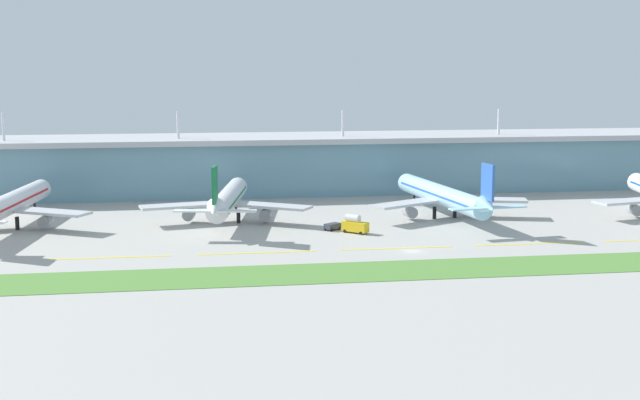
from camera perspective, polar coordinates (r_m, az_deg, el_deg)
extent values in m
plane|color=#A8A59E|center=(205.53, 6.20, -3.43)|extent=(600.00, 600.00, 0.00)
cube|color=#6693A8|center=(301.11, 1.34, 2.32)|extent=(280.00, 28.00, 18.01)
cube|color=#B2B2B7|center=(300.12, 1.35, 4.19)|extent=(288.00, 34.00, 1.80)
cylinder|color=silver|center=(295.78, -20.41, 4.61)|extent=(0.90, 0.90, 9.00)
cylinder|color=silver|center=(289.63, -9.47, 4.97)|extent=(0.90, 0.90, 9.00)
cylinder|color=silver|center=(294.22, 1.54, 5.15)|extent=(0.90, 0.90, 9.00)
cylinder|color=silver|center=(309.05, 11.86, 5.15)|extent=(0.90, 0.90, 9.00)
cylinder|color=white|center=(247.34, -20.12, -0.28)|extent=(13.59, 60.32, 5.80)
cone|color=white|center=(277.48, -18.00, 0.78)|extent=(5.98, 4.68, 5.51)
cube|color=#B7BABF|center=(239.72, -17.73, -0.76)|extent=(24.24, 17.74, 0.70)
cylinder|color=gray|center=(241.89, -17.88, -1.35)|extent=(3.76, 4.88, 3.20)
cylinder|color=black|center=(269.18, -18.53, -0.50)|extent=(0.70, 0.70, 3.60)
cylinder|color=black|center=(244.28, -19.58, -1.48)|extent=(1.10, 1.10, 3.60)
cube|color=red|center=(247.28, -20.13, -0.19)|extent=(12.85, 54.37, 0.60)
cylinder|color=silver|center=(243.99, -6.16, 0.10)|extent=(13.87, 48.45, 5.80)
cone|color=silver|center=(269.60, -5.46, 0.96)|extent=(6.11, 4.87, 5.51)
cone|color=silver|center=(217.32, -7.05, -0.69)|extent=(5.98, 7.37, 5.72)
cube|color=#146B38|center=(217.31, -7.05, 1.03)|extent=(1.77, 6.43, 9.50)
cube|color=silver|center=(218.68, -8.46, -0.72)|extent=(10.40, 4.85, 0.36)
cube|color=silver|center=(217.13, -5.60, -0.73)|extent=(10.40, 4.85, 0.36)
cube|color=#B7BABF|center=(241.70, -9.10, -0.36)|extent=(24.90, 11.74, 0.70)
cylinder|color=gray|center=(243.35, -8.75, -0.96)|extent=(3.92, 4.98, 3.20)
cube|color=#B7BABF|center=(238.62, -3.42, -0.38)|extent=(23.99, 18.41, 0.70)
cylinder|color=gray|center=(240.61, -3.68, -0.98)|extent=(3.92, 4.98, 3.20)
cylinder|color=black|center=(262.43, -5.64, -0.31)|extent=(0.70, 0.70, 3.60)
cylinder|color=black|center=(242.26, -6.98, -1.11)|extent=(1.10, 1.10, 3.60)
cylinder|color=black|center=(241.44, -5.47, -1.12)|extent=(1.10, 1.10, 3.60)
cube|color=#146B38|center=(243.93, -6.16, 0.19)|extent=(13.09, 43.71, 0.60)
cylinder|color=#9ED1EA|center=(252.14, 8.08, 0.35)|extent=(12.44, 55.52, 5.80)
cone|color=#9ED1EA|center=(279.23, 5.65, 1.23)|extent=(5.95, 4.64, 5.51)
cone|color=#9ED1EA|center=(224.62, 11.21, -0.48)|extent=(5.70, 7.18, 5.72)
cube|color=#2D5BB7|center=(224.55, 11.15, 1.18)|extent=(1.47, 6.44, 9.50)
cube|color=#9ED1EA|center=(222.69, 9.89, -0.58)|extent=(10.31, 4.39, 0.36)
cube|color=#9ED1EA|center=(227.60, 12.39, -0.45)|extent=(10.31, 4.39, 0.36)
cube|color=#B7BABF|center=(243.74, 5.90, -0.22)|extent=(24.29, 17.57, 0.70)
cylinder|color=gray|center=(245.96, 6.03, -0.80)|extent=(3.72, 4.85, 3.20)
cube|color=#B7BABF|center=(253.44, 10.96, 0.02)|extent=(24.94, 12.80, 0.70)
cylinder|color=gray|center=(254.63, 10.56, -0.57)|extent=(3.72, 4.85, 3.20)
cylinder|color=black|center=(271.72, 6.31, 0.00)|extent=(0.70, 0.70, 3.60)
cylinder|color=black|center=(248.92, 7.66, -0.85)|extent=(1.10, 1.10, 3.60)
cylinder|color=black|center=(251.49, 9.00, -0.78)|extent=(1.10, 1.10, 3.60)
cube|color=#2D5BB7|center=(252.09, 8.08, 0.44)|extent=(11.81, 50.05, 0.60)
cone|color=white|center=(298.11, 20.25, 1.21)|extent=(6.10, 4.86, 5.51)
cube|color=#B7BABF|center=(262.73, 20.18, -0.06)|extent=(24.90, 11.82, 0.70)
cylinder|color=gray|center=(264.90, 20.29, -0.61)|extent=(3.90, 4.97, 3.20)
cube|color=yellow|center=(203.32, -13.85, -3.77)|extent=(28.00, 0.70, 0.04)
cube|color=yellow|center=(202.97, -4.24, -3.55)|extent=(28.00, 0.70, 0.04)
cube|color=yellow|center=(208.24, 5.15, -3.24)|extent=(28.00, 0.70, 0.04)
cube|color=yellow|center=(218.73, 13.84, -2.88)|extent=(28.00, 0.70, 0.04)
cube|color=#518438|center=(188.26, 7.63, -4.59)|extent=(300.00, 18.00, 0.10)
cube|color=#333842|center=(230.01, 0.84, -1.75)|extent=(4.96, 4.56, 1.40)
cylinder|color=black|center=(231.97, 0.91, -1.83)|extent=(0.93, 0.82, 0.90)
cylinder|color=black|center=(230.51, 1.30, -1.90)|extent=(0.93, 0.82, 0.90)
cylinder|color=black|center=(229.79, 0.38, -1.93)|extent=(0.93, 0.82, 0.90)
cylinder|color=black|center=(228.32, 0.77, -2.01)|extent=(0.93, 0.82, 0.90)
cube|color=gold|center=(226.11, 2.38, -1.79)|extent=(7.01, 6.85, 2.60)
cylinder|color=silver|center=(226.13, 2.21, -1.22)|extent=(4.28, 4.21, 2.00)
cylinder|color=black|center=(226.01, 3.07, -2.13)|extent=(0.89, 0.87, 0.90)
cylinder|color=black|center=(224.06, 2.75, -2.23)|extent=(0.89, 0.87, 0.90)
cylinder|color=black|center=(228.66, 2.00, -1.99)|extent=(0.89, 0.87, 0.90)
cylinder|color=black|center=(226.74, 1.68, -2.09)|extent=(0.89, 0.87, 0.90)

